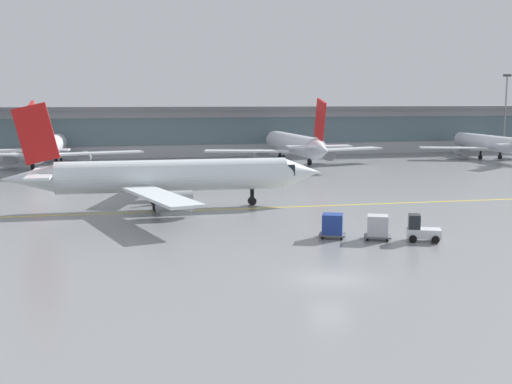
{
  "coord_description": "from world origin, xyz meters",
  "views": [
    {
      "loc": [
        -13.42,
        -36.74,
        10.99
      ],
      "look_at": [
        -0.52,
        17.58,
        3.0
      ],
      "focal_mm": 45.6,
      "sensor_mm": 36.0,
      "label": 1
    }
  ],
  "objects_px": {
    "cargo_dolly_trailing": "(332,225)",
    "baggage_tug": "(421,230)",
    "gate_airplane_2": "(294,145)",
    "cargo_dolly_lead": "(378,226)",
    "gate_airplane_3": "(487,143)",
    "gate_airplane_1": "(48,148)",
    "taxiing_regional_jet": "(170,177)",
    "apron_light_mast_1": "(505,110)"
  },
  "relations": [
    {
      "from": "gate_airplane_1",
      "to": "gate_airplane_2",
      "type": "distance_m",
      "value": 40.36
    },
    {
      "from": "gate_airplane_1",
      "to": "gate_airplane_3",
      "type": "distance_m",
      "value": 78.47
    },
    {
      "from": "gate_airplane_1",
      "to": "cargo_dolly_lead",
      "type": "height_order",
      "value": "gate_airplane_1"
    },
    {
      "from": "gate_airplane_2",
      "to": "baggage_tug",
      "type": "distance_m",
      "value": 60.88
    },
    {
      "from": "gate_airplane_2",
      "to": "gate_airplane_3",
      "type": "height_order",
      "value": "gate_airplane_2"
    },
    {
      "from": "baggage_tug",
      "to": "apron_light_mast_1",
      "type": "relative_size",
      "value": 0.18
    },
    {
      "from": "baggage_tug",
      "to": "gate_airplane_1",
      "type": "bearing_deg",
      "value": 140.3
    },
    {
      "from": "baggage_tug",
      "to": "gate_airplane_3",
      "type": "bearing_deg",
      "value": 76.87
    },
    {
      "from": "cargo_dolly_trailing",
      "to": "apron_light_mast_1",
      "type": "relative_size",
      "value": 0.16
    },
    {
      "from": "gate_airplane_1",
      "to": "cargo_dolly_lead",
      "type": "xyz_separation_m",
      "value": [
        29.43,
        -62.16,
        -2.19
      ]
    },
    {
      "from": "cargo_dolly_lead",
      "to": "apron_light_mast_1",
      "type": "xyz_separation_m",
      "value": [
        60.93,
        73.59,
        7.69
      ]
    },
    {
      "from": "taxiing_regional_jet",
      "to": "baggage_tug",
      "type": "bearing_deg",
      "value": -47.95
    },
    {
      "from": "gate_airplane_2",
      "to": "gate_airplane_1",
      "type": "bearing_deg",
      "value": 85.42
    },
    {
      "from": "cargo_dolly_trailing",
      "to": "apron_light_mast_1",
      "type": "distance_m",
      "value": 96.91
    },
    {
      "from": "gate_airplane_2",
      "to": "cargo_dolly_trailing",
      "type": "bearing_deg",
      "value": 166.16
    },
    {
      "from": "gate_airplane_2",
      "to": "baggage_tug",
      "type": "height_order",
      "value": "gate_airplane_2"
    },
    {
      "from": "gate_airplane_1",
      "to": "apron_light_mast_1",
      "type": "bearing_deg",
      "value": -78.94
    },
    {
      "from": "gate_airplane_2",
      "to": "cargo_dolly_lead",
      "type": "xyz_separation_m",
      "value": [
        -10.8,
        -59.03,
        -2.29
      ]
    },
    {
      "from": "gate_airplane_2",
      "to": "baggage_tug",
      "type": "bearing_deg",
      "value": 172.55
    },
    {
      "from": "cargo_dolly_trailing",
      "to": "apron_light_mast_1",
      "type": "height_order",
      "value": "apron_light_mast_1"
    },
    {
      "from": "gate_airplane_1",
      "to": "taxiing_regional_jet",
      "type": "relative_size",
      "value": 1.01
    },
    {
      "from": "gate_airplane_3",
      "to": "gate_airplane_1",
      "type": "bearing_deg",
      "value": 93.61
    },
    {
      "from": "gate_airplane_2",
      "to": "apron_light_mast_1",
      "type": "relative_size",
      "value": 2.09
    },
    {
      "from": "gate_airplane_1",
      "to": "cargo_dolly_trailing",
      "type": "xyz_separation_m",
      "value": [
        26.17,
        -60.77,
        -2.19
      ]
    },
    {
      "from": "gate_airplane_3",
      "to": "baggage_tug",
      "type": "bearing_deg",
      "value": 147.97
    },
    {
      "from": "taxiing_regional_jet",
      "to": "cargo_dolly_lead",
      "type": "relative_size",
      "value": 12.62
    },
    {
      "from": "taxiing_regional_jet",
      "to": "baggage_tug",
      "type": "relative_size",
      "value": 10.98
    },
    {
      "from": "baggage_tug",
      "to": "cargo_dolly_trailing",
      "type": "bearing_deg",
      "value": 180.0
    },
    {
      "from": "taxiing_regional_jet",
      "to": "apron_light_mast_1",
      "type": "relative_size",
      "value": 2.01
    },
    {
      "from": "gate_airplane_3",
      "to": "baggage_tug",
      "type": "xyz_separation_m",
      "value": [
        -45.99,
        -62.53,
        -1.98
      ]
    },
    {
      "from": "gate_airplane_3",
      "to": "cargo_dolly_lead",
      "type": "xyz_separation_m",
      "value": [
        -49.04,
        -61.22,
        -1.81
      ]
    },
    {
      "from": "gate_airplane_1",
      "to": "gate_airplane_2",
      "type": "bearing_deg",
      "value": -90.6
    },
    {
      "from": "gate_airplane_1",
      "to": "baggage_tug",
      "type": "height_order",
      "value": "gate_airplane_1"
    },
    {
      "from": "gate_airplane_1",
      "to": "gate_airplane_3",
      "type": "bearing_deg",
      "value": -86.84
    },
    {
      "from": "baggage_tug",
      "to": "cargo_dolly_trailing",
      "type": "height_order",
      "value": "baggage_tug"
    },
    {
      "from": "apron_light_mast_1",
      "to": "gate_airplane_2",
      "type": "bearing_deg",
      "value": -163.8
    },
    {
      "from": "gate_airplane_3",
      "to": "cargo_dolly_trailing",
      "type": "height_order",
      "value": "gate_airplane_3"
    },
    {
      "from": "cargo_dolly_trailing",
      "to": "baggage_tug",
      "type": "bearing_deg",
      "value": -0.0
    },
    {
      "from": "taxiing_regional_jet",
      "to": "gate_airplane_2",
      "type": "bearing_deg",
      "value": 59.18
    },
    {
      "from": "cargo_dolly_trailing",
      "to": "apron_light_mast_1",
      "type": "bearing_deg",
      "value": 71.56
    },
    {
      "from": "gate_airplane_1",
      "to": "baggage_tug",
      "type": "bearing_deg",
      "value": -149.05
    },
    {
      "from": "baggage_tug",
      "to": "cargo_dolly_lead",
      "type": "bearing_deg",
      "value": 180.0
    }
  ]
}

